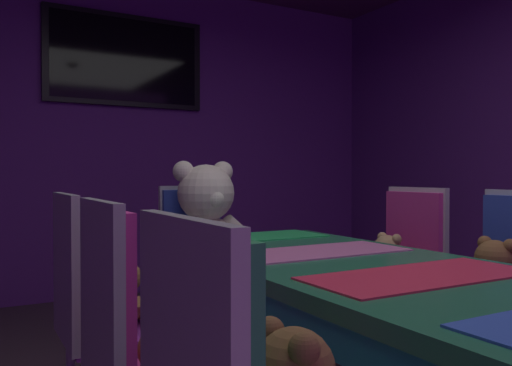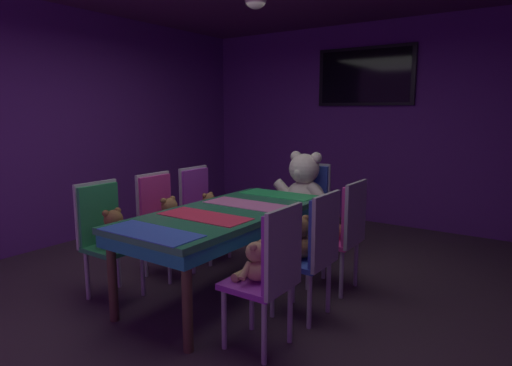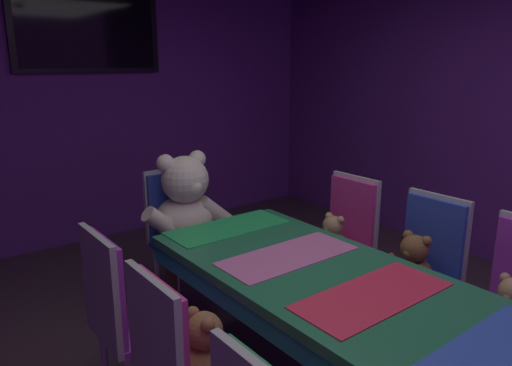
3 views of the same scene
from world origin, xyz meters
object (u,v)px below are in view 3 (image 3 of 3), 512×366
throne_chair (176,221)px  wall_tv (88,28)px  teddy_left_1 (206,351)px  chair_right_1 (427,259)px  chair_left_2 (118,306)px  king_teddy_bear (187,207)px  chair_left_1 (174,363)px  banquet_table (326,291)px  teddy_right_2 (332,238)px  chair_right_2 (346,231)px  teddy_right_0 (511,307)px  teddy_right_1 (412,265)px  teddy_left_2 (146,301)px

throne_chair → wall_tv: wall_tv is taller
teddy_left_1 → chair_right_1: size_ratio=0.34×
chair_left_2 → king_teddy_bear: king_teddy_bear is taller
chair_left_1 → king_teddy_bear: size_ratio=1.38×
chair_right_1 → wall_tv: (-0.86, 3.12, 1.45)m
banquet_table → king_teddy_bear: size_ratio=2.82×
teddy_right_2 → throne_chair: size_ratio=0.31×
wall_tv → chair_right_1: bearing=-74.6°
wall_tv → throne_chair: bearing=-90.0°
teddy_right_2 → wall_tv: bearing=-74.5°
chair_left_2 → chair_right_2: size_ratio=1.00×
teddy_right_0 → chair_right_1: size_ratio=0.30×
chair_left_1 → teddy_right_1: 1.55m
chair_left_1 → chair_left_2: (0.00, 0.57, 0.00)m
banquet_table → chair_left_2: chair_left_2 is taller
teddy_left_2 → teddy_right_2: 1.39m
teddy_left_2 → teddy_right_1: teddy_right_1 is taller
banquet_table → teddy_right_1: (0.71, -0.01, -0.05)m
chair_left_1 → king_teddy_bear: (0.84, 1.36, 0.15)m
throne_chair → banquet_table: bearing=-0.0°
banquet_table → teddy_right_2: (0.69, 0.61, -0.07)m
teddy_left_2 → teddy_right_2: teddy_right_2 is taller
teddy_right_0 → king_teddy_bear: 2.08m
teddy_right_0 → throne_chair: 2.23m
teddy_left_1 → teddy_left_2: teddy_left_1 is taller
throne_chair → chair_left_2: bearing=-41.0°
chair_right_1 → teddy_right_2: 0.64m
teddy_left_2 → throne_chair: size_ratio=0.29×
chair_left_2 → teddy_right_0: bearing=-37.0°
wall_tv → teddy_left_1: bearing=-102.6°
wall_tv → chair_right_2: bearing=-71.4°
banquet_table → chair_left_2: bearing=145.3°
banquet_table → chair_left_2: size_ratio=2.05×
chair_left_1 → teddy_right_0: 1.64m
chair_right_1 → teddy_right_2: chair_right_1 is taller
teddy_right_1 → teddy_right_2: 0.62m
teddy_right_0 → teddy_right_1: (0.01, 0.57, 0.02)m
chair_right_2 → teddy_right_2: chair_right_2 is taller
chair_right_1 → teddy_right_2: (-0.17, 0.62, -0.02)m
teddy_left_1 → king_teddy_bear: 1.53m
teddy_left_1 → chair_right_2: chair_right_2 is taller
banquet_table → king_teddy_bear: bearing=90.0°
king_teddy_bear → chair_right_2: bearing=47.8°
teddy_left_2 → chair_right_2: (1.53, 0.03, 0.02)m
teddy_left_2 → chair_right_2: chair_right_2 is taller
king_teddy_bear → throne_chair: bearing=180.0°
chair_left_2 → chair_left_1: bearing=-90.1°
banquet_table → teddy_left_2: (-0.69, 0.58, -0.08)m
teddy_right_2 → wall_tv: wall_tv is taller
chair_left_1 → king_teddy_bear: king_teddy_bear is taller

